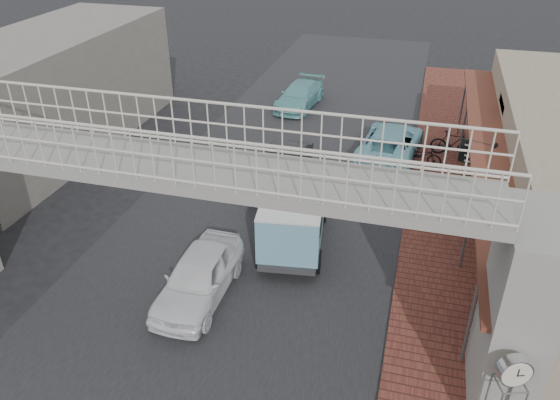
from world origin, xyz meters
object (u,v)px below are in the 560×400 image
Objects in this scene: dark_sedan at (282,167)px; motorcycle_near at (421,155)px; street_clock at (513,375)px; angkot_van at (294,210)px; motorcycle_far at (452,143)px; arrow_sign at (498,160)px; angkot_far at (300,95)px; angkot_curb at (390,143)px; white_hatchback at (199,276)px.

dark_sedan reaches higher than motorcycle_near.
angkot_van is at bearing 112.52° from street_clock.
arrow_sign is (1.19, -5.28, 1.82)m from motorcycle_far.
angkot_far is at bearing 154.37° from arrow_sign.
motorcycle_far is at bearing -29.57° from motorcycle_near.
angkot_far reaches higher than motorcycle_near.
motorcycle_far is (1.29, 1.33, 0.09)m from motorcycle_near.
street_clock is (3.51, -14.10, 1.68)m from angkot_curb.
arrow_sign is at bearing 68.15° from street_clock.
angkot_far is 2.27× the size of motorcycle_far.
dark_sedan is 8.85m from angkot_far.
angkot_van is (2.01, 3.31, 0.64)m from white_hatchback.
street_clock reaches higher than angkot_curb.
angkot_van reaches higher than dark_sedan.
motorcycle_far is (6.59, 4.29, -0.03)m from dark_sedan.
dark_sedan is 8.05m from arrow_sign.
angkot_curb is at bearing 68.17° from white_hatchback.
motorcycle_near is (5.80, 10.38, -0.12)m from white_hatchback.
motorcycle_near is (6.70, -5.78, -0.05)m from angkot_far.
angkot_curb is at bearing 111.23° from motorcycle_far.
angkot_van reaches higher than white_hatchback.
motorcycle_far is at bearing 59.16° from white_hatchback.
white_hatchback is 3.92m from angkot_van.
angkot_van reaches higher than motorcycle_near.
motorcycle_near is at bearing -34.44° from angkot_far.
angkot_van is 8.06m from motorcycle_near.
white_hatchback is 2.25× the size of motorcycle_near.
dark_sedan is 4.43m from angkot_van.
motorcycle_far is (7.99, -4.45, 0.05)m from angkot_far.
angkot_van is 7.10m from arrow_sign.
white_hatchback is 0.81× the size of angkot_curb.
angkot_far is 21.36m from street_clock.
arrow_sign is (7.78, -0.99, 1.79)m from dark_sedan.
arrow_sign reaches higher than motorcycle_near.
angkot_far is at bearing 94.99° from angkot_van.
angkot_curb is (3.95, 3.48, 0.01)m from dark_sedan.
white_hatchback is at bearing 165.35° from motorcycle_near.
angkot_far is (-1.40, 8.74, -0.07)m from dark_sedan.
angkot_van reaches higher than angkot_far.
arrow_sign is (6.27, 3.13, 1.15)m from angkot_van.
street_clock is at bearing -55.35° from angkot_van.
motorcycle_far is 15.04m from street_clock.
arrow_sign reaches higher than dark_sedan.
motorcycle_far is (5.08, 8.41, -0.67)m from angkot_van.
street_clock is at bearing 110.02° from angkot_curb.
angkot_curb is at bearing 43.58° from dark_sedan.
motorcycle_far is at bearing -22.74° from angkot_far.
street_clock reaches higher than motorcycle_near.
motorcycle_near is (3.79, 7.08, -0.76)m from angkot_van.
street_clock is (0.86, -14.91, 1.72)m from motorcycle_far.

